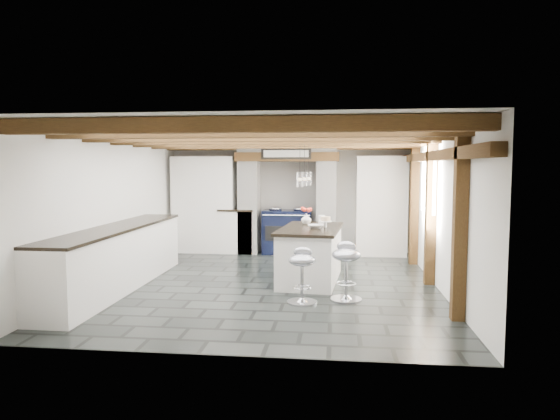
# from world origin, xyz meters

# --- Properties ---
(ground) EXTENTS (6.00, 6.00, 0.00)m
(ground) POSITION_xyz_m (0.00, 0.00, 0.00)
(ground) COLOR black
(ground) RESTS_ON ground
(room_shell) EXTENTS (6.00, 6.03, 6.00)m
(room_shell) POSITION_xyz_m (-0.61, 1.42, 1.07)
(room_shell) COLOR silver
(room_shell) RESTS_ON ground
(range_cooker) EXTENTS (1.00, 0.63, 0.99)m
(range_cooker) POSITION_xyz_m (0.00, 2.68, 0.47)
(range_cooker) COLOR black
(range_cooker) RESTS_ON ground
(kitchen_island) EXTENTS (1.04, 1.79, 1.13)m
(kitchen_island) POSITION_xyz_m (0.60, 0.22, 0.43)
(kitchen_island) COLOR white
(kitchen_island) RESTS_ON ground
(bar_stool_near) EXTENTS (0.49, 0.49, 0.79)m
(bar_stool_near) POSITION_xyz_m (1.14, -0.88, 0.49)
(bar_stool_near) COLOR silver
(bar_stool_near) RESTS_ON ground
(bar_stool_far) EXTENTS (0.41, 0.41, 0.74)m
(bar_stool_far) POSITION_xyz_m (0.56, -1.08, 0.46)
(bar_stool_far) COLOR silver
(bar_stool_far) RESTS_ON ground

